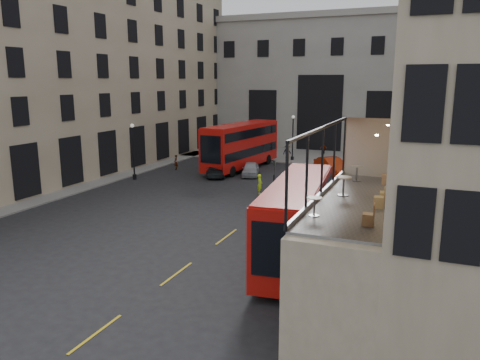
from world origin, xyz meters
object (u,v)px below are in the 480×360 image
at_px(cyclist, 260,184).
at_px(pedestrian_d, 350,160).
at_px(pedestrian_c, 323,149).
at_px(car_a, 251,169).
at_px(bicycle, 293,202).
at_px(street_lamp_a, 134,155).
at_px(cafe_chair_d, 387,178).
at_px(cafe_table_near, 314,204).
at_px(cafe_table_far, 357,171).
at_px(street_lamp_b, 293,141).
at_px(cafe_chair_c, 387,197).
at_px(bus_far, 241,144).
at_px(car_c, 216,170).
at_px(cafe_table_mid, 344,183).
at_px(pedestrian_b, 287,152).
at_px(traffic_light_near, 274,180).
at_px(car_b, 332,166).
at_px(cafe_chair_b, 380,201).
at_px(cafe_chair_a, 369,219).
at_px(pedestrian_a, 211,161).
at_px(pedestrian_e, 176,162).
at_px(bus_near, 297,217).
at_px(traffic_light_far, 201,143).

distance_m(cyclist, pedestrian_d, 15.57).
distance_m(pedestrian_c, pedestrian_d, 9.39).
xyz_separation_m(car_a, bicycle, (7.21, -9.83, -0.27)).
height_order(street_lamp_a, cafe_chair_d, cafe_chair_d).
height_order(cafe_table_near, cafe_table_far, cafe_table_far).
xyz_separation_m(street_lamp_b, cafe_chair_d, (13.29, -30.54, 2.47)).
bearing_deg(cafe_chair_c, pedestrian_c, 105.60).
bearing_deg(bus_far, street_lamp_b, 63.00).
distance_m(pedestrian_c, cafe_chair_d, 38.22).
relative_size(bus_far, car_c, 2.66).
bearing_deg(bicycle, cafe_table_mid, -151.20).
bearing_deg(bicycle, street_lamp_b, 21.45).
relative_size(bicycle, pedestrian_b, 0.89).
relative_size(pedestrian_c, cafe_table_far, 2.11).
bearing_deg(cafe_chair_d, traffic_light_near, 134.16).
bearing_deg(cafe_table_near, bicycle, 108.15).
bearing_deg(car_b, pedestrian_c, 67.21).
bearing_deg(cafe_chair_b, cyclist, 122.25).
relative_size(bus_far, cafe_chair_a, 16.48).
distance_m(bus_far, cafe_table_near, 33.52).
xyz_separation_m(pedestrian_a, cafe_table_near, (17.65, -27.78, 4.08)).
bearing_deg(cafe_table_near, bus_far, 116.69).
distance_m(pedestrian_e, cafe_table_far, 30.01).
distance_m(traffic_light_near, bus_near, 9.03).
xyz_separation_m(street_lamp_b, cyclist, (2.12, -16.98, -1.54)).
distance_m(street_lamp_a, street_lamp_b, 19.42).
bearing_deg(cafe_chair_d, car_a, 125.64).
bearing_deg(bicycle, car_c, 56.20).
bearing_deg(car_a, cafe_chair_a, -78.45).
bearing_deg(cafe_chair_c, traffic_light_far, 128.58).
height_order(car_b, car_c, car_b).
bearing_deg(pedestrian_b, bus_near, -121.00).
height_order(car_a, cafe_table_far, cafe_table_far).
height_order(pedestrian_c, pedestrian_d, pedestrian_d).
xyz_separation_m(pedestrian_c, cafe_table_far, (9.49, -36.28, 4.31)).
height_order(bus_near, pedestrian_e, bus_near).
relative_size(pedestrian_a, pedestrian_e, 1.23).
bearing_deg(cafe_chair_a, pedestrian_a, 124.79).
relative_size(pedestrian_a, pedestrian_c, 1.25).
distance_m(traffic_light_near, cafe_chair_c, 15.28).
relative_size(bus_near, pedestrian_c, 7.09).
bearing_deg(pedestrian_b, cafe_chair_d, -114.32).
bearing_deg(pedestrian_d, cafe_chair_a, 138.84).
xyz_separation_m(street_lamp_a, cafe_chair_d, (24.29, -14.54, 2.47)).
xyz_separation_m(cyclist, cafe_table_mid, (9.70, -16.57, 4.28)).
bearing_deg(pedestrian_c, bus_near, 76.08).
xyz_separation_m(cafe_table_near, cafe_chair_d, (1.87, 6.40, -0.19)).
relative_size(pedestrian_a, cafe_chair_d, 2.25).
bearing_deg(bus_far, street_lamp_a, -129.63).
bearing_deg(cafe_chair_b, cafe_table_far, 108.95).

